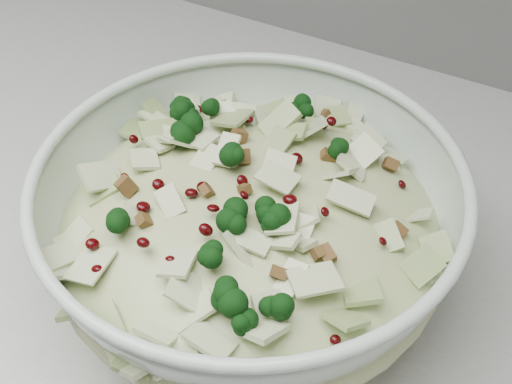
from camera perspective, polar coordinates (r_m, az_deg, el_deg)
counter at (r=1.09m, az=-10.11°, el=-13.68°), size 3.60×0.60×0.90m
mixing_bowl at (r=0.53m, az=-0.51°, el=-3.27°), size 0.34×0.34×0.13m
salad at (r=0.52m, az=-0.53°, el=-1.74°), size 0.36×0.36×0.13m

